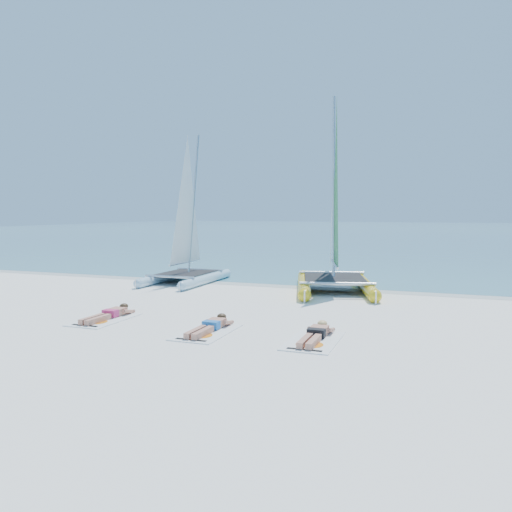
# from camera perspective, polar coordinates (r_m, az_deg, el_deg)

# --- Properties ---
(ground) EXTENTS (140.00, 140.00, 0.00)m
(ground) POSITION_cam_1_polar(r_m,az_deg,el_deg) (13.08, -1.88, -6.75)
(ground) COLOR white
(ground) RESTS_ON ground
(sea) EXTENTS (140.00, 115.00, 0.01)m
(sea) POSITION_cam_1_polar(r_m,az_deg,el_deg) (75.06, 16.58, 2.83)
(sea) COLOR #73C0BA
(sea) RESTS_ON ground
(wet_sand_strip) EXTENTS (140.00, 1.40, 0.01)m
(wet_sand_strip) POSITION_cam_1_polar(r_m,az_deg,el_deg) (18.21, 4.67, -3.39)
(wet_sand_strip) COLOR beige
(wet_sand_strip) RESTS_ON ground
(catamaran_blue) EXTENTS (2.07, 4.31, 5.88)m
(catamaran_blue) POSITION_cam_1_polar(r_m,az_deg,el_deg) (19.09, -7.93, 2.25)
(catamaran_blue) COLOR silver
(catamaran_blue) RESTS_ON ground
(catamaran_yellow) EXTENTS (3.73, 5.67, 7.03)m
(catamaran_yellow) POSITION_cam_1_polar(r_m,az_deg,el_deg) (17.59, 8.89, 3.50)
(catamaran_yellow) COLOR yellow
(catamaran_yellow) RESTS_ON ground
(towel_a) EXTENTS (1.00, 1.85, 0.02)m
(towel_a) POSITION_cam_1_polar(r_m,az_deg,el_deg) (13.04, -16.90, -6.96)
(towel_a) COLOR white
(towel_a) RESTS_ON ground
(sunbather_a) EXTENTS (0.37, 1.73, 0.26)m
(sunbather_a) POSITION_cam_1_polar(r_m,az_deg,el_deg) (13.17, -16.41, -6.35)
(sunbather_a) COLOR tan
(sunbather_a) RESTS_ON towel_a
(towel_b) EXTENTS (1.00, 1.85, 0.02)m
(towel_b) POSITION_cam_1_polar(r_m,az_deg,el_deg) (11.27, -5.65, -8.66)
(towel_b) COLOR white
(towel_b) RESTS_ON ground
(sunbather_b) EXTENTS (0.37, 1.73, 0.26)m
(sunbather_b) POSITION_cam_1_polar(r_m,az_deg,el_deg) (11.41, -5.23, -7.92)
(sunbather_b) COLOR tan
(sunbather_b) RESTS_ON towel_b
(towel_c) EXTENTS (1.00, 1.85, 0.02)m
(towel_c) POSITION_cam_1_polar(r_m,az_deg,el_deg) (10.56, 6.60, -9.61)
(towel_c) COLOR white
(towel_c) RESTS_ON ground
(sunbather_c) EXTENTS (0.37, 1.73, 0.26)m
(sunbather_c) POSITION_cam_1_polar(r_m,az_deg,el_deg) (10.71, 6.85, -8.80)
(sunbather_c) COLOR tan
(sunbather_c) RESTS_ON towel_c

